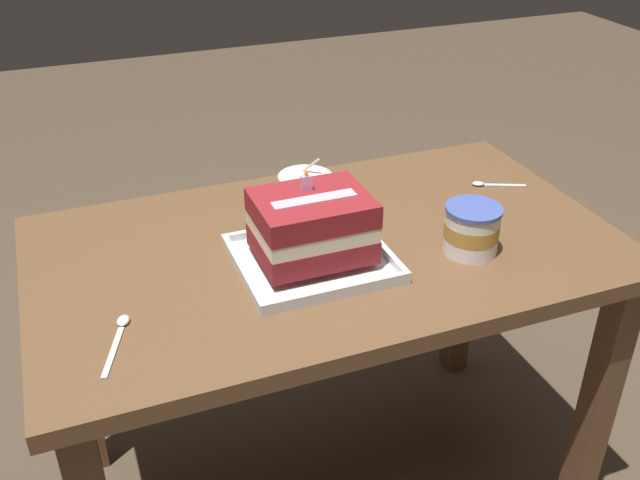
{
  "coord_description": "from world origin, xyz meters",
  "views": [
    {
      "loc": [
        -0.48,
        -1.19,
        1.48
      ],
      "look_at": [
        -0.03,
        -0.03,
        0.75
      ],
      "focal_mm": 40.5,
      "sensor_mm": 36.0,
      "label": 1
    }
  ],
  "objects_px": {
    "serving_spoon_by_bowls": "(120,331)",
    "foil_tray": "(312,260)",
    "bowl_stack": "(305,183)",
    "ice_cream_tub": "(472,229)",
    "birthday_cake": "(312,225)",
    "serving_spoon_near_tray": "(487,184)"
  },
  "relations": [
    {
      "from": "ice_cream_tub",
      "to": "serving_spoon_by_bowls",
      "type": "xyz_separation_m",
      "value": [
        -0.7,
        -0.02,
        -0.05
      ]
    },
    {
      "from": "birthday_cake",
      "to": "serving_spoon_near_tray",
      "type": "height_order",
      "value": "birthday_cake"
    },
    {
      "from": "birthday_cake",
      "to": "bowl_stack",
      "type": "height_order",
      "value": "birthday_cake"
    },
    {
      "from": "serving_spoon_near_tray",
      "to": "serving_spoon_by_bowls",
      "type": "relative_size",
      "value": 0.77
    },
    {
      "from": "bowl_stack",
      "to": "serving_spoon_by_bowls",
      "type": "height_order",
      "value": "bowl_stack"
    },
    {
      "from": "foil_tray",
      "to": "serving_spoon_near_tray",
      "type": "height_order",
      "value": "foil_tray"
    },
    {
      "from": "bowl_stack",
      "to": "ice_cream_tub",
      "type": "xyz_separation_m",
      "value": [
        0.21,
        -0.38,
        0.03
      ]
    },
    {
      "from": "foil_tray",
      "to": "ice_cream_tub",
      "type": "bearing_deg",
      "value": -12.92
    },
    {
      "from": "foil_tray",
      "to": "serving_spoon_by_bowls",
      "type": "xyz_separation_m",
      "value": [
        -0.38,
        -0.09,
        -0.0
      ]
    },
    {
      "from": "foil_tray",
      "to": "bowl_stack",
      "type": "bearing_deg",
      "value": 72.12
    },
    {
      "from": "bowl_stack",
      "to": "ice_cream_tub",
      "type": "height_order",
      "value": "ice_cream_tub"
    },
    {
      "from": "ice_cream_tub",
      "to": "birthday_cake",
      "type": "bearing_deg",
      "value": 167.08
    },
    {
      "from": "serving_spoon_near_tray",
      "to": "foil_tray",
      "type": "bearing_deg",
      "value": -161.44
    },
    {
      "from": "foil_tray",
      "to": "bowl_stack",
      "type": "relative_size",
      "value": 2.26
    },
    {
      "from": "foil_tray",
      "to": "serving_spoon_near_tray",
      "type": "bearing_deg",
      "value": 18.56
    },
    {
      "from": "birthday_cake",
      "to": "serving_spoon_near_tray",
      "type": "bearing_deg",
      "value": 18.56
    },
    {
      "from": "ice_cream_tub",
      "to": "serving_spoon_near_tray",
      "type": "bearing_deg",
      "value": 50.82
    },
    {
      "from": "bowl_stack",
      "to": "serving_spoon_near_tray",
      "type": "distance_m",
      "value": 0.43
    },
    {
      "from": "serving_spoon_by_bowls",
      "to": "foil_tray",
      "type": "bearing_deg",
      "value": 13.06
    },
    {
      "from": "ice_cream_tub",
      "to": "foil_tray",
      "type": "bearing_deg",
      "value": 167.08
    },
    {
      "from": "bowl_stack",
      "to": "birthday_cake",
      "type": "bearing_deg",
      "value": -107.88
    },
    {
      "from": "bowl_stack",
      "to": "serving_spoon_by_bowls",
      "type": "distance_m",
      "value": 0.62
    }
  ]
}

